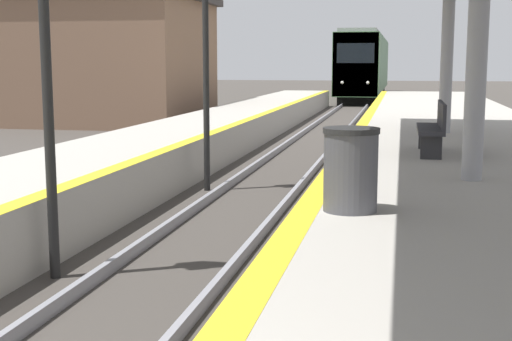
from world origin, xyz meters
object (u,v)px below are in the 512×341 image
at_px(bench, 434,126).
at_px(train, 366,66).
at_px(trash_bin, 351,169).
at_px(signal_mid, 205,8).

bearing_deg(bench, train, 94.63).
relative_size(trash_bin, bench, 0.49).
bearing_deg(bench, signal_mid, 174.16).
bearing_deg(signal_mid, trash_bin, -60.61).
height_order(train, signal_mid, signal_mid).
bearing_deg(train, signal_mid, -91.56).
distance_m(train, trash_bin, 45.10).
bearing_deg(signal_mid, bench, -5.84).
height_order(train, bench, train).
relative_size(train, bench, 12.86).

